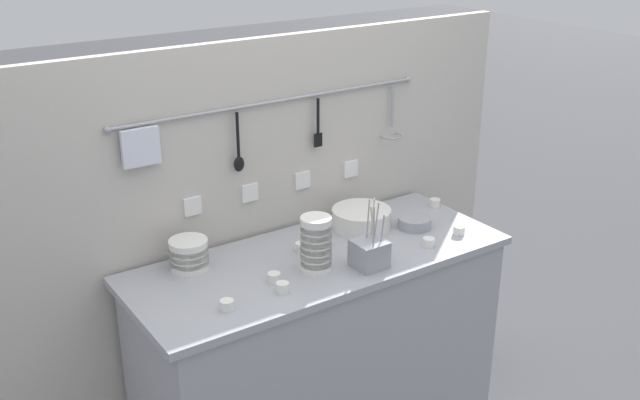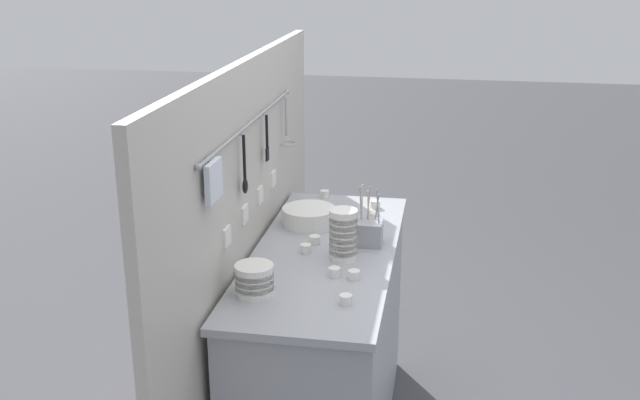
% 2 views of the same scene
% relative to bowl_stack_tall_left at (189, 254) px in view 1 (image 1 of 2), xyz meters
% --- Properties ---
extents(counter, '(1.47, 0.58, 0.93)m').
position_rel_bowl_stack_tall_left_xyz_m(counter, '(0.45, -0.18, -0.52)').
color(counter, '#9EA0A8').
rests_on(counter, ground).
extents(back_wall, '(2.27, 0.11, 1.71)m').
position_rel_bowl_stack_tall_left_xyz_m(back_wall, '(0.45, 0.15, -0.13)').
color(back_wall, '#BCB7AD').
rests_on(back_wall, ground).
extents(bowl_stack_tall_left, '(0.14, 0.14, 0.12)m').
position_rel_bowl_stack_tall_left_xyz_m(bowl_stack_tall_left, '(0.00, 0.00, 0.00)').
color(bowl_stack_tall_left, silver).
rests_on(bowl_stack_tall_left, counter).
extents(bowl_stack_nested_right, '(0.11, 0.11, 0.21)m').
position_rel_bowl_stack_tall_left_xyz_m(bowl_stack_nested_right, '(0.38, -0.27, 0.05)').
color(bowl_stack_nested_right, silver).
rests_on(bowl_stack_nested_right, counter).
extents(plate_stack, '(0.24, 0.24, 0.08)m').
position_rel_bowl_stack_tall_left_xyz_m(plate_stack, '(0.74, -0.06, -0.02)').
color(plate_stack, silver).
rests_on(plate_stack, counter).
extents(steel_mixing_bowl, '(0.14, 0.14, 0.04)m').
position_rel_bowl_stack_tall_left_xyz_m(steel_mixing_bowl, '(0.92, -0.18, -0.04)').
color(steel_mixing_bowl, '#93969E').
rests_on(steel_mixing_bowl, counter).
extents(cutlery_caddy, '(0.11, 0.11, 0.25)m').
position_rel_bowl_stack_tall_left_xyz_m(cutlery_caddy, '(0.55, -0.35, -0.00)').
color(cutlery_caddy, '#93969E').
rests_on(cutlery_caddy, counter).
extents(cup_beside_plates, '(0.05, 0.05, 0.04)m').
position_rel_bowl_stack_tall_left_xyz_m(cup_beside_plates, '(1.14, -0.06, -0.04)').
color(cup_beside_plates, silver).
rests_on(cup_beside_plates, counter).
extents(cup_centre, '(0.05, 0.05, 0.04)m').
position_rel_bowl_stack_tall_left_xyz_m(cup_centre, '(0.20, -0.26, -0.04)').
color(cup_centre, silver).
rests_on(cup_centre, counter).
extents(cup_front_right, '(0.05, 0.05, 0.04)m').
position_rel_bowl_stack_tall_left_xyz_m(cup_front_right, '(0.19, -0.34, -0.04)').
color(cup_front_right, silver).
rests_on(cup_front_right, counter).
extents(cup_back_left, '(0.05, 0.05, 0.04)m').
position_rel_bowl_stack_tall_left_xyz_m(cup_back_left, '(0.41, -0.11, -0.04)').
color(cup_back_left, silver).
rests_on(cup_back_left, counter).
extents(cup_by_caddy, '(0.05, 0.05, 0.04)m').
position_rel_bowl_stack_tall_left_xyz_m(cup_by_caddy, '(-0.02, -0.34, -0.04)').
color(cup_by_caddy, silver).
rests_on(cup_by_caddy, counter).
extents(cup_edge_far, '(0.05, 0.05, 0.04)m').
position_rel_bowl_stack_tall_left_xyz_m(cup_edge_far, '(1.02, -0.33, -0.04)').
color(cup_edge_far, silver).
rests_on(cup_edge_far, counter).
extents(cup_back_right, '(0.05, 0.05, 0.04)m').
position_rel_bowl_stack_tall_left_xyz_m(cup_back_right, '(0.85, -0.35, -0.04)').
color(cup_back_right, silver).
rests_on(cup_back_right, counter).
extents(cup_mid_row, '(0.05, 0.05, 0.04)m').
position_rel_bowl_stack_tall_left_xyz_m(cup_mid_row, '(0.52, -0.13, -0.04)').
color(cup_mid_row, silver).
rests_on(cup_mid_row, counter).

